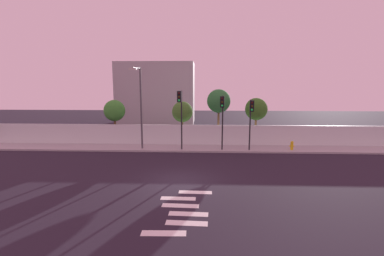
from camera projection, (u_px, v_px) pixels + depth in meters
name	position (u px, v px, depth m)	size (l,w,h in m)	color
ground_plane	(179.00, 182.00, 17.12)	(80.00, 80.00, 0.00)	black
sidewalk	(187.00, 148.00, 25.18)	(36.00, 2.40, 0.15)	#A0A0A0
perimeter_wall	(188.00, 135.00, 26.29)	(36.00, 0.18, 1.80)	silver
crosswalk_marking	(183.00, 210.00, 13.48)	(2.95, 4.74, 0.01)	silver
traffic_light_left	(251.00, 114.00, 23.29)	(0.35, 1.16, 4.25)	black
traffic_light_center	(222.00, 111.00, 23.38)	(0.36, 1.13, 4.57)	black
traffic_light_right	(180.00, 108.00, 23.48)	(0.36, 1.15, 4.97)	black
street_lamp_curbside	(140.00, 102.00, 23.96)	(0.62, 1.96, 6.84)	#4C4C51
fire_hydrant	(292.00, 145.00, 24.29)	(0.44, 0.26, 0.75)	gold
roadside_tree_leftmost	(114.00, 111.00, 27.28)	(2.02, 2.02, 4.13)	brown
roadside_tree_midleft	(182.00, 112.00, 27.04)	(1.96, 1.96, 4.01)	brown
roadside_tree_midright	(219.00, 101.00, 26.74)	(2.19, 2.19, 5.15)	brown
roadside_tree_rightmost	(256.00, 109.00, 26.72)	(2.07, 2.07, 4.35)	brown
low_building_distant	(157.00, 93.00, 39.77)	(10.29, 6.00, 8.32)	#A6A6A6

